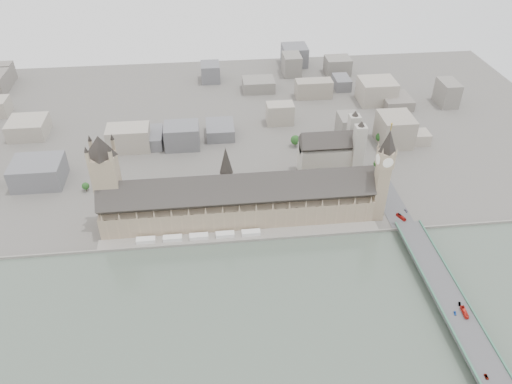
{
  "coord_description": "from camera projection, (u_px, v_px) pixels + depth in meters",
  "views": [
    {
      "loc": [
        -24.56,
        -370.61,
        317.51
      ],
      "look_at": [
        17.62,
        18.26,
        33.64
      ],
      "focal_mm": 35.0,
      "sensor_mm": 36.0,
      "label": 1
    }
  ],
  "objects": [
    {
      "name": "car_blue",
      "position": [
        455.0,
        313.0,
        390.88
      ],
      "size": [
        2.72,
        4.36,
        1.39
      ],
      "primitive_type": "imported",
      "rotation": [
        0.0,
        0.0,
        -0.29
      ],
      "color": "#1948A6",
      "rests_on": "westminster_bridge"
    },
    {
      "name": "elizabeth_tower",
      "position": [
        384.0,
        169.0,
        471.19
      ],
      "size": [
        17.0,
        17.0,
        107.5
      ],
      "color": "#9C8969",
      "rests_on": "ground"
    },
    {
      "name": "car_approach",
      "position": [
        406.0,
        211.0,
        496.0
      ],
      "size": [
        2.94,
        5.53,
        1.53
      ],
      "primitive_type": "imported",
      "rotation": [
        0.0,
        0.0,
        0.16
      ],
      "color": "gray",
      "rests_on": "westminster_bridge"
    },
    {
      "name": "park_trees",
      "position": [
        226.0,
        191.0,
        529.83
      ],
      "size": [
        110.0,
        30.0,
        15.0
      ],
      "primitive_type": null,
      "color": "#1A4217",
      "rests_on": "ground"
    },
    {
      "name": "red_bus_north",
      "position": [
        401.0,
        217.0,
        486.54
      ],
      "size": [
        7.39,
        11.88,
        3.28
      ],
      "primitive_type": "imported",
      "rotation": [
        0.0,
        0.0,
        0.43
      ],
      "color": "#B11814",
      "rests_on": "westminster_bridge"
    },
    {
      "name": "river_thames",
      "position": [
        259.0,
        382.0,
        354.07
      ],
      "size": [
        600.0,
        600.0,
        0.0
      ],
      "primitive_type": "plane",
      "color": "#485549",
      "rests_on": "ground"
    },
    {
      "name": "ground",
      "position": [
        240.0,
        232.0,
        486.83
      ],
      "size": [
        900.0,
        900.0,
        0.0
      ],
      "primitive_type": "plane",
      "color": "#595651",
      "rests_on": "ground"
    },
    {
      "name": "victoria_tower",
      "position": [
        106.0,
        178.0,
        464.68
      ],
      "size": [
        30.0,
        30.0,
        100.0
      ],
      "color": "#9C8969",
      "rests_on": "ground"
    },
    {
      "name": "car_silver",
      "position": [
        460.0,
        304.0,
        398.55
      ],
      "size": [
        2.9,
        4.43,
        1.38
      ],
      "primitive_type": "imported",
      "rotation": [
        0.0,
        0.0,
        -0.38
      ],
      "color": "gray",
      "rests_on": "westminster_bridge"
    },
    {
      "name": "embankment_wall",
      "position": [
        241.0,
        241.0,
        473.88
      ],
      "size": [
        600.0,
        1.5,
        3.0
      ],
      "primitive_type": "cube",
      "color": "gray",
      "rests_on": "ground"
    },
    {
      "name": "palace_of_westminster",
      "position": [
        238.0,
        201.0,
        489.34
      ],
      "size": [
        265.0,
        40.73,
        55.44
      ],
      "color": "#9C8969",
      "rests_on": "ground"
    },
    {
      "name": "terrace_tents",
      "position": [
        199.0,
        236.0,
        475.36
      ],
      "size": [
        118.0,
        7.0,
        4.0
      ],
      "color": "white",
      "rests_on": "river_terrace"
    },
    {
      "name": "westminster_bridge",
      "position": [
        436.0,
        280.0,
        427.56
      ],
      "size": [
        25.0,
        325.0,
        10.25
      ],
      "primitive_type": "cube",
      "color": "#474749",
      "rests_on": "ground"
    },
    {
      "name": "bridge_parapets",
      "position": [
        461.0,
        316.0,
        388.4
      ],
      "size": [
        25.0,
        235.0,
        1.15
      ],
      "primitive_type": null,
      "color": "#3B6B54",
      "rests_on": "westminster_bridge"
    },
    {
      "name": "central_tower",
      "position": [
        226.0,
        168.0,
        472.86
      ],
      "size": [
        13.0,
        13.0,
        48.0
      ],
      "color": "gray",
      "rests_on": "ground"
    },
    {
      "name": "city_skyline_inland",
      "position": [
        225.0,
        104.0,
        672.8
      ],
      "size": [
        720.0,
        360.0,
        38.0
      ],
      "primitive_type": null,
      "color": "gray",
      "rests_on": "ground"
    },
    {
      "name": "westminster_abbey",
      "position": [
        331.0,
        153.0,
        558.22
      ],
      "size": [
        68.0,
        36.0,
        64.0
      ],
      "color": "#A09B90",
      "rests_on": "ground"
    },
    {
      "name": "car_grey",
      "position": [
        486.0,
        377.0,
        345.42
      ],
      "size": [
        2.32,
        4.68,
        1.28
      ],
      "primitive_type": "imported",
      "rotation": [
        0.0,
        0.0,
        -0.04
      ],
      "color": "gray",
      "rests_on": "westminster_bridge"
    },
    {
      "name": "river_terrace",
      "position": [
        241.0,
        236.0,
        480.21
      ],
      "size": [
        270.0,
        15.0,
        2.0
      ],
      "primitive_type": "cube",
      "color": "gray",
      "rests_on": "ground"
    },
    {
      "name": "red_bus_south",
      "position": [
        465.0,
        312.0,
        390.4
      ],
      "size": [
        3.88,
        12.24,
        3.35
      ],
      "primitive_type": "imported",
      "rotation": [
        0.0,
        0.0,
        -0.09
      ],
      "color": "red",
      "rests_on": "westminster_bridge"
    }
  ]
}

